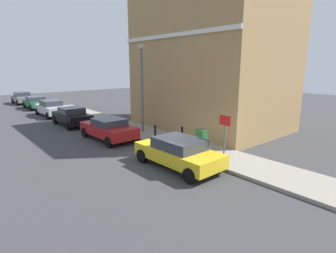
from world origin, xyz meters
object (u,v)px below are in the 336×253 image
Objects in this scene: car_silver at (51,108)px; car_grey at (22,98)px; car_green at (36,102)px; lamppost at (142,85)px; street_sign at (225,132)px; bollard_far_kerb at (155,133)px; car_red at (109,128)px; car_yellow at (178,152)px; bollard_near_cabinet at (182,135)px; car_black at (72,116)px; utility_cabinet at (201,141)px.

car_silver reaches higher than car_grey.
lamppost is (2.46, -16.78, 2.60)m from car_green.
lamppost is (0.92, 7.62, 1.64)m from street_sign.
bollard_far_kerb is at bearing 91.04° from street_sign.
car_yellow is at bearing 179.98° from car_red.
car_silver reaches higher than car_red.
bollard_near_cabinet is (2.36, -20.79, 0.00)m from car_green.
car_red is 4.11× the size of bollard_near_cabinet.
car_black is 11.57m from utility_cabinet.
car_silver is 1.06× the size of car_grey.
utility_cabinet is at bearing -174.21° from car_grey.
car_black reaches higher than car_green.
car_red is 1.86× the size of street_sign.
lamppost reaches higher than car_black.
car_yellow is 1.08× the size of car_black.
car_red is 10.89m from car_silver.
car_red is 4.11× the size of bollard_far_kerb.
car_red is 0.99× the size of car_silver.
bollard_near_cabinet is (2.56, -26.04, -0.05)m from car_grey.
utility_cabinet is 6.18m from lamppost.
bollard_far_kerb is at bearing -175.49° from car_grey.
car_yellow reaches higher than bollard_near_cabinet.
bollard_near_cabinet is at bearing 77.14° from street_sign.
lamppost reaches higher than car_green.
car_silver is at bearing 95.38° from street_sign.
car_yellow is 2.34m from utility_cabinet.
car_grey is (0.01, 11.09, -0.01)m from car_silver.
car_yellow is at bearing 138.01° from street_sign.
car_grey is at bearing 95.10° from utility_cabinet.
car_black is 10.06m from bollard_near_cabinet.
car_red is at bearing -179.07° from car_grey.
street_sign is 7.85m from lamppost.
lamppost is at bearing 83.12° from street_sign.
car_black reaches higher than bollard_far_kerb.
car_red is at bearing 102.14° from street_sign.
lamppost reaches higher than car_silver.
street_sign is (1.75, -18.56, 0.90)m from car_silver.
car_red is 21.98m from car_grey.
car_grey is 0.71× the size of lamppost.
car_black reaches higher than car_yellow.
car_yellow is 2.25m from street_sign.
car_yellow is 1.88× the size of street_sign.
lamppost reaches higher than bollard_near_cabinet.
utility_cabinet is 1.11× the size of bollard_near_cabinet.
car_silver is 18.66m from street_sign.
street_sign reaches higher than car_green.
car_red is 6.12m from utility_cabinet.
car_black is 5.24m from car_silver.
lamppost reaches higher than street_sign.
car_red is at bearing 179.94° from car_silver.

